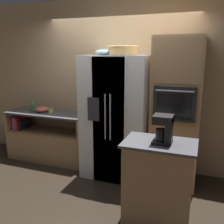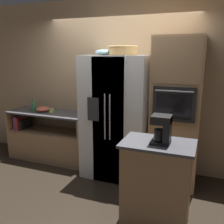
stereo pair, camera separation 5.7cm
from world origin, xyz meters
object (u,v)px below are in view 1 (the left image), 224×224
mixing_bowl (42,109)px  coffee_maker (165,128)px  refrigerator (117,117)px  mug (51,111)px  bottle_tall (32,106)px  wicker_basket (123,50)px  wall_oven (176,112)px  fruit_bowl (104,52)px

mixing_bowl → coffee_maker: size_ratio=0.81×
refrigerator → mug: refrigerator is taller
mixing_bowl → bottle_tall: bearing=-166.9°
refrigerator → mixing_bowl: (-1.47, 0.10, -0.01)m
mug → coffee_maker: 2.40m
mixing_bowl → wicker_basket: bearing=-6.5°
refrigerator → wall_oven: bearing=3.9°
refrigerator → coffee_maker: (0.89, -1.06, 0.21)m
wicker_basket → mixing_bowl: (-1.59, 0.18, -1.03)m
bottle_tall → mixing_bowl: size_ratio=0.87×
bottle_tall → coffee_maker: coffee_maker is taller
wall_oven → mixing_bowl: bearing=179.1°
bottle_tall → mixing_bowl: (0.17, 0.04, -0.05)m
refrigerator → wicker_basket: wicker_basket is taller
refrigerator → coffee_maker: size_ratio=6.25×
wall_oven → fruit_bowl: 1.38m
mug → wicker_basket: bearing=-4.6°
refrigerator → fruit_bowl: bearing=-156.0°
refrigerator → wall_oven: size_ratio=0.88×
fruit_bowl → bottle_tall: size_ratio=1.21×
refrigerator → coffee_maker: bearing=-49.8°
bottle_tall → coffee_maker: size_ratio=0.71×
wall_oven → bottle_tall: (-2.54, -0.00, -0.09)m
coffee_maker → mixing_bowl: bearing=153.9°
coffee_maker → mug: bearing=153.0°
wall_oven → mixing_bowl: size_ratio=8.80×
bottle_tall → mixing_bowl: bottle_tall is taller
mug → coffee_maker: size_ratio=0.36×
wall_oven → bottle_tall: wall_oven is taller
wall_oven → bottle_tall: 2.54m
refrigerator → mug: 1.23m
bottle_tall → mug: (0.41, -0.03, -0.05)m
wall_oven → fruit_bowl: wall_oven is taller
fruit_bowl → bottle_tall: (-1.46, 0.14, -0.95)m
fruit_bowl → mug: size_ratio=2.37×
refrigerator → mug: bearing=178.8°
wicker_basket → fruit_bowl: size_ratio=1.63×
mixing_bowl → coffee_maker: 2.64m
wicker_basket → fruit_bowl: bearing=179.9°
wicker_basket → bottle_tall: bearing=175.4°
wicker_basket → bottle_tall: 2.02m
refrigerator → mixing_bowl: 1.48m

